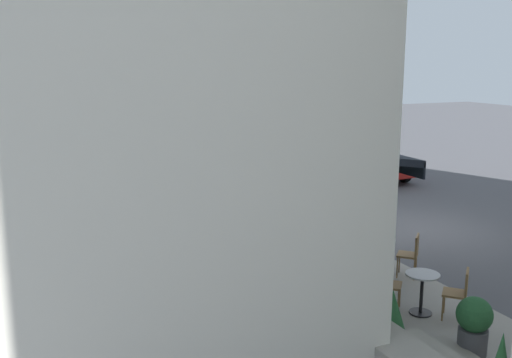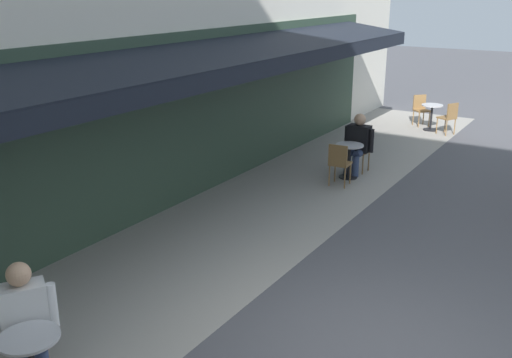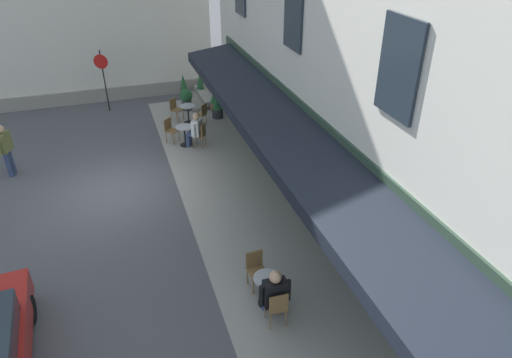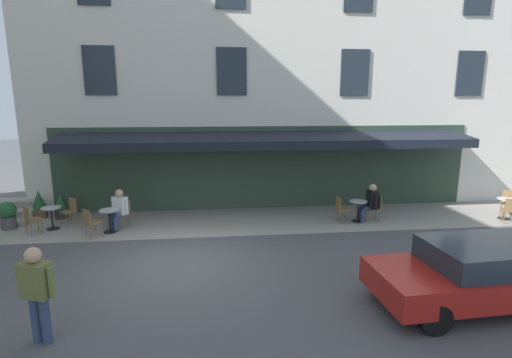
{
  "view_description": "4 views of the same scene",
  "coord_description": "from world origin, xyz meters",
  "px_view_note": "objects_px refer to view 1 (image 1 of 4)",
  "views": [
    {
      "loc": [
        12.01,
        -9.64,
        4.45
      ],
      "look_at": [
        -1.09,
        -3.92,
        1.47
      ],
      "focal_mm": 40.8,
      "sensor_mm": 36.0,
      "label": 1
    },
    {
      "loc": [
        5.34,
        1.85,
        3.98
      ],
      "look_at": [
        -2.6,
        -3.12,
        0.85
      ],
      "focal_mm": 40.68,
      "sensor_mm": 36.0,
      "label": 2
    },
    {
      "loc": [
        -12.79,
        -0.29,
        7.54
      ],
      "look_at": [
        -2.25,
        -3.78,
        0.95
      ],
      "focal_mm": 32.24,
      "sensor_mm": 36.0,
      "label": 3
    },
    {
      "loc": [
        -1.02,
        9.51,
        4.14
      ],
      "look_at": [
        -2.44,
        -3.83,
        1.39
      ],
      "focal_mm": 26.77,
      "sensor_mm": 36.0,
      "label": 4
    }
  ],
  "objects_px": {
    "seated_patron_in_white": "(361,240)",
    "cafe_chair_wicker_facing_street": "(237,180)",
    "cafe_chair_wicker_corner_left": "(412,252)",
    "seated_companion_in_black": "(225,170)",
    "potted_plant_under_sign": "(474,323)",
    "cafe_chair_wicker_near_door": "(223,173)",
    "parked_car_red": "(362,158)",
    "cafe_chair_wicker_corner_right": "(350,247)",
    "cafe_chair_wicker_under_awning": "(386,280)",
    "potted_plant_entrance_left": "(392,323)",
    "cafe_table_near_entrance": "(229,178)",
    "cafe_table_mid_terrace": "(380,251)",
    "cafe_chair_wicker_kerbside": "(176,152)",
    "potted_plant_mid_terrace": "(369,307)",
    "cafe_table_streetside": "(422,287)",
    "cafe_chair_wicker_by_window": "(204,153)",
    "cafe_table_far_end": "(189,154)",
    "cafe_chair_wicker_back_row": "(460,290)"
  },
  "relations": [
    {
      "from": "seated_patron_in_white",
      "to": "cafe_chair_wicker_facing_street",
      "type": "bearing_deg",
      "value": 178.65
    },
    {
      "from": "cafe_chair_wicker_corner_left",
      "to": "seated_companion_in_black",
      "type": "xyz_separation_m",
      "value": [
        -9.18,
        -0.67,
        0.16
      ]
    },
    {
      "from": "potted_plant_under_sign",
      "to": "cafe_chair_wicker_near_door",
      "type": "bearing_deg",
      "value": 177.64
    },
    {
      "from": "parked_car_red",
      "to": "cafe_chair_wicker_corner_right",
      "type": "bearing_deg",
      "value": -35.09
    },
    {
      "from": "cafe_chair_wicker_under_awning",
      "to": "potted_plant_entrance_left",
      "type": "relative_size",
      "value": 0.87
    },
    {
      "from": "cafe_table_near_entrance",
      "to": "seated_patron_in_white",
      "type": "distance_m",
      "value": 8.1
    },
    {
      "from": "cafe_table_mid_terrace",
      "to": "parked_car_red",
      "type": "bearing_deg",
      "value": 148.43
    },
    {
      "from": "cafe_chair_wicker_corner_right",
      "to": "cafe_chair_wicker_kerbside",
      "type": "height_order",
      "value": "same"
    },
    {
      "from": "potted_plant_under_sign",
      "to": "cafe_chair_wicker_under_awning",
      "type": "bearing_deg",
      "value": -172.12
    },
    {
      "from": "cafe_chair_wicker_near_door",
      "to": "potted_plant_mid_terrace",
      "type": "xyz_separation_m",
      "value": [
        11.1,
        -1.55,
        -0.12
      ]
    },
    {
      "from": "cafe_chair_wicker_near_door",
      "to": "potted_plant_entrance_left",
      "type": "relative_size",
      "value": 0.87
    },
    {
      "from": "cafe_chair_wicker_facing_street",
      "to": "cafe_chair_wicker_under_awning",
      "type": "xyz_separation_m",
      "value": [
        9.21,
        -0.81,
        0.0
      ]
    },
    {
      "from": "cafe_chair_wicker_corner_right",
      "to": "cafe_table_streetside",
      "type": "distance_m",
      "value": 2.29
    },
    {
      "from": "cafe_chair_wicker_corner_left",
      "to": "potted_plant_mid_terrace",
      "type": "bearing_deg",
      "value": -52.33
    },
    {
      "from": "cafe_table_near_entrance",
      "to": "cafe_table_mid_terrace",
      "type": "distance_m",
      "value": 8.32
    },
    {
      "from": "cafe_table_streetside",
      "to": "cafe_chair_wicker_kerbside",
      "type": "bearing_deg",
      "value": 179.69
    },
    {
      "from": "cafe_chair_wicker_kerbside",
      "to": "seated_patron_in_white",
      "type": "distance_m",
      "value": 13.87
    },
    {
      "from": "cafe_chair_wicker_corner_left",
      "to": "seated_companion_in_black",
      "type": "distance_m",
      "value": 9.2
    },
    {
      "from": "cafe_chair_wicker_by_window",
      "to": "cafe_chair_wicker_kerbside",
      "type": "xyz_separation_m",
      "value": [
        -0.72,
        -1.02,
        0.0
      ]
    },
    {
      "from": "cafe_table_streetside",
      "to": "potted_plant_mid_terrace",
      "type": "bearing_deg",
      "value": -80.9
    },
    {
      "from": "parked_car_red",
      "to": "cafe_chair_wicker_near_door",
      "type": "bearing_deg",
      "value": -91.93
    },
    {
      "from": "cafe_chair_wicker_facing_street",
      "to": "cafe_chair_wicker_by_window",
      "type": "height_order",
      "value": "same"
    },
    {
      "from": "cafe_table_far_end",
      "to": "cafe_chair_wicker_kerbside",
      "type": "relative_size",
      "value": 0.82
    },
    {
      "from": "cafe_table_mid_terrace",
      "to": "parked_car_red",
      "type": "relative_size",
      "value": 0.17
    },
    {
      "from": "cafe_chair_wicker_under_awning",
      "to": "parked_car_red",
      "type": "height_order",
      "value": "parked_car_red"
    },
    {
      "from": "cafe_table_streetside",
      "to": "potted_plant_entrance_left",
      "type": "height_order",
      "value": "potted_plant_entrance_left"
    },
    {
      "from": "potted_plant_entrance_left",
      "to": "parked_car_red",
      "type": "relative_size",
      "value": 0.24
    },
    {
      "from": "cafe_chair_wicker_corner_right",
      "to": "cafe_chair_wicker_under_awning",
      "type": "xyz_separation_m",
      "value": [
        1.87,
        -0.45,
        0.0
      ]
    },
    {
      "from": "cafe_chair_wicker_facing_street",
      "to": "cafe_chair_wicker_corner_left",
      "type": "distance_m",
      "value": 8.15
    },
    {
      "from": "cafe_chair_wicker_corner_right",
      "to": "cafe_chair_wicker_kerbside",
      "type": "xyz_separation_m",
      "value": [
        -13.75,
        0.11,
        0.0
      ]
    },
    {
      "from": "cafe_chair_wicker_corner_right",
      "to": "parked_car_red",
      "type": "relative_size",
      "value": 0.21
    },
    {
      "from": "seated_companion_in_black",
      "to": "parked_car_red",
      "type": "relative_size",
      "value": 0.3
    },
    {
      "from": "cafe_chair_wicker_by_window",
      "to": "parked_car_red",
      "type": "height_order",
      "value": "parked_car_red"
    },
    {
      "from": "cafe_table_streetside",
      "to": "potted_plant_under_sign",
      "type": "relative_size",
      "value": 0.82
    },
    {
      "from": "cafe_chair_wicker_kerbside",
      "to": "parked_car_red",
      "type": "height_order",
      "value": "parked_car_red"
    },
    {
      "from": "potted_plant_mid_terrace",
      "to": "parked_car_red",
      "type": "bearing_deg",
      "value": 146.79
    },
    {
      "from": "cafe_table_mid_terrace",
      "to": "cafe_chair_wicker_corner_right",
      "type": "distance_m",
      "value": 0.63
    },
    {
      "from": "cafe_chair_wicker_near_door",
      "to": "seated_patron_in_white",
      "type": "bearing_deg",
      "value": -0.91
    },
    {
      "from": "cafe_table_mid_terrace",
      "to": "cafe_chair_wicker_under_awning",
      "type": "bearing_deg",
      "value": -32.73
    },
    {
      "from": "potted_plant_under_sign",
      "to": "potted_plant_entrance_left",
      "type": "distance_m",
      "value": 1.25
    },
    {
      "from": "cafe_chair_wicker_kerbside",
      "to": "potted_plant_mid_terrace",
      "type": "relative_size",
      "value": 1.03
    },
    {
      "from": "potted_plant_under_sign",
      "to": "potted_plant_mid_terrace",
      "type": "height_order",
      "value": "potted_plant_under_sign"
    },
    {
      "from": "seated_companion_in_black",
      "to": "cafe_chair_wicker_kerbside",
      "type": "bearing_deg",
      "value": -177.78
    },
    {
      "from": "cafe_chair_wicker_corner_left",
      "to": "cafe_table_streetside",
      "type": "bearing_deg",
      "value": -32.54
    },
    {
      "from": "cafe_table_mid_terrace",
      "to": "cafe_chair_wicker_corner_left",
      "type": "distance_m",
      "value": 0.63
    },
    {
      "from": "cafe_chair_wicker_corner_right",
      "to": "cafe_table_far_end",
      "type": "relative_size",
      "value": 1.21
    },
    {
      "from": "cafe_chair_wicker_facing_street",
      "to": "cafe_chair_wicker_back_row",
      "type": "distance_m",
      "value": 10.09
    },
    {
      "from": "cafe_chair_wicker_under_awning",
      "to": "potted_plant_entrance_left",
      "type": "height_order",
      "value": "potted_plant_entrance_left"
    },
    {
      "from": "cafe_chair_wicker_back_row",
      "to": "parked_car_red",
      "type": "height_order",
      "value": "parked_car_red"
    },
    {
      "from": "cafe_chair_wicker_back_row",
      "to": "cafe_table_far_end",
      "type": "relative_size",
      "value": 1.21
    }
  ]
}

